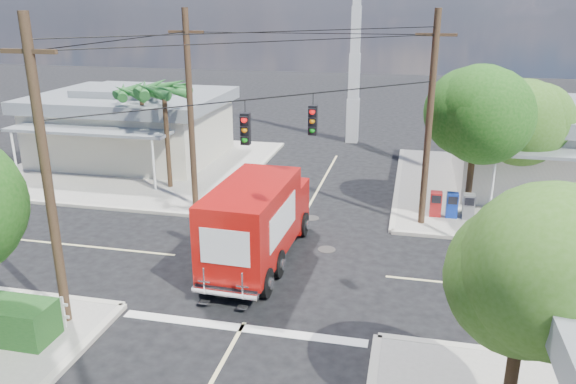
% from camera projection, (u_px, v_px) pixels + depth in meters
% --- Properties ---
extents(ground, '(120.00, 120.00, 0.00)m').
position_uv_depth(ground, '(276.00, 265.00, 20.66)').
color(ground, black).
rests_on(ground, ground).
extents(sidewalk_ne, '(14.12, 14.12, 0.14)m').
position_uv_depth(sidewalk_ne, '(536.00, 192.00, 28.42)').
color(sidewalk_ne, gray).
rests_on(sidewalk_ne, ground).
extents(sidewalk_nw, '(14.12, 14.12, 0.14)m').
position_uv_depth(sidewalk_nw, '(141.00, 166.00, 32.96)').
color(sidewalk_nw, gray).
rests_on(sidewalk_nw, ground).
extents(road_markings, '(32.00, 32.00, 0.01)m').
position_uv_depth(road_markings, '(266.00, 284.00, 19.30)').
color(road_markings, beige).
rests_on(road_markings, ground).
extents(building_ne, '(11.80, 10.20, 4.50)m').
position_uv_depth(building_ne, '(572.00, 146.00, 28.37)').
color(building_ne, silver).
rests_on(building_ne, sidewalk_ne).
extents(building_nw, '(10.80, 10.20, 4.30)m').
position_uv_depth(building_nw, '(133.00, 124.00, 33.96)').
color(building_nw, beige).
rests_on(building_nw, sidewalk_nw).
extents(radio_tower, '(0.80, 0.80, 17.00)m').
position_uv_depth(radio_tower, '(355.00, 59.00, 37.23)').
color(radio_tower, silver).
rests_on(radio_tower, ground).
extents(tree_ne_front, '(4.21, 4.14, 6.66)m').
position_uv_depth(tree_ne_front, '(478.00, 112.00, 23.87)').
color(tree_ne_front, '#422D1C').
rests_on(tree_ne_front, sidewalk_ne).
extents(tree_ne_back, '(3.77, 3.66, 5.82)m').
position_uv_depth(tree_ne_back, '(531.00, 118.00, 25.55)').
color(tree_ne_back, '#422D1C').
rests_on(tree_ne_back, sidewalk_ne).
extents(tree_se, '(3.67, 3.54, 5.62)m').
position_uv_depth(tree_se, '(528.00, 274.00, 11.21)').
color(tree_se, '#422D1C').
rests_on(tree_se, sidewalk_se).
extents(palm_nw_front, '(3.01, 3.08, 5.59)m').
position_uv_depth(palm_nw_front, '(164.00, 92.00, 27.54)').
color(palm_nw_front, '#422D1C').
rests_on(palm_nw_front, sidewalk_nw).
extents(palm_nw_back, '(3.01, 3.08, 5.19)m').
position_uv_depth(palm_nw_back, '(141.00, 93.00, 29.46)').
color(palm_nw_back, '#422D1C').
rests_on(palm_nw_back, sidewalk_nw).
extents(utility_poles, '(12.00, 10.68, 9.00)m').
position_uv_depth(utility_poles, '(244.00, 130.00, 20.97)').
color(utility_poles, '#473321').
rests_on(utility_poles, ground).
extents(vending_boxes, '(1.90, 0.50, 1.10)m').
position_uv_depth(vending_boxes, '(452.00, 205.00, 24.81)').
color(vending_boxes, maroon).
rests_on(vending_boxes, sidewalk_ne).
extents(delivery_truck, '(2.62, 7.46, 3.19)m').
position_uv_depth(delivery_truck, '(258.00, 221.00, 20.51)').
color(delivery_truck, black).
rests_on(delivery_truck, ground).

